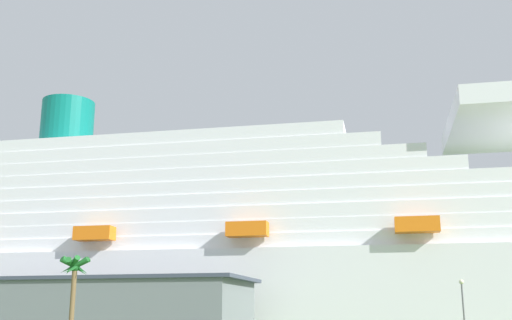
% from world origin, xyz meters
% --- Properties ---
extents(cruise_ship, '(270.69, 45.80, 61.93)m').
position_xyz_m(cruise_ship, '(-25.95, 60.95, 16.70)').
color(cruise_ship, white).
rests_on(cruise_ship, ground_plane).
extents(terminal_building, '(63.70, 21.17, 9.03)m').
position_xyz_m(terminal_building, '(-36.26, 27.42, 4.54)').
color(terminal_building, slate).
rests_on(terminal_building, ground_plane).
extents(palm_tree, '(3.64, 3.76, 9.89)m').
position_xyz_m(palm_tree, '(-17.24, -4.76, 7.98)').
color(palm_tree, brown).
rests_on(palm_tree, ground_plane).
extents(street_lamp, '(0.56, 0.56, 7.08)m').
position_xyz_m(street_lamp, '(27.36, 5.92, 4.69)').
color(street_lamp, slate).
rests_on(street_lamp, ground_plane).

